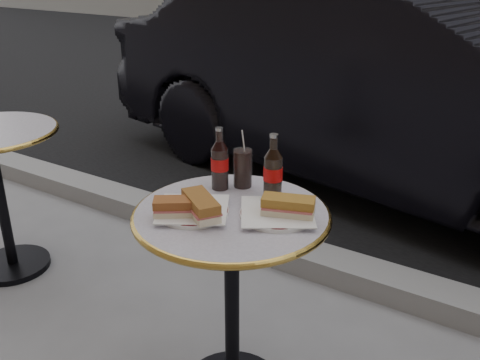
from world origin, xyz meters
The scene contains 12 objects.
curb centered at (0.00, 0.90, 0.05)m, with size 40.00×0.20×0.12m, color gray.
bistro_table centered at (0.00, 0.00, 0.37)m, with size 0.62×0.62×0.73m, color #BAB2C4, non-canonical shape.
bistro_table_second centered at (-1.40, 0.10, 0.37)m, with size 0.62×0.62×0.73m, color #BAB2C4, non-canonical shape.
plate_left centered at (-0.09, -0.07, 0.74)m, with size 0.22×0.22×0.01m, color white.
plate_right centered at (0.14, 0.05, 0.74)m, with size 0.23×0.23×0.01m, color white.
sandwich_left_a centered at (-0.10, -0.13, 0.77)m, with size 0.15×0.07×0.05m, color brown.
sandwich_left_b centered at (-0.05, -0.09, 0.77)m, with size 0.17×0.08×0.06m, color brown.
sandwich_right centered at (0.17, 0.05, 0.77)m, with size 0.16×0.07×0.05m, color #A26F29.
cola_bottle_left centered at (-0.13, 0.13, 0.84)m, with size 0.06×0.06×0.22m, color black, non-canonical shape.
cola_bottle_right centered at (0.07, 0.14, 0.84)m, with size 0.06×0.06×0.22m, color black, non-canonical shape.
cola_glass centered at (-0.07, 0.18, 0.80)m, with size 0.07×0.07×0.13m, color black.
parked_car centered at (-0.15, 2.19, 0.70)m, with size 4.24×1.47×1.39m, color black.
Camera 1 is at (0.83, -1.24, 1.47)m, focal length 40.00 mm.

